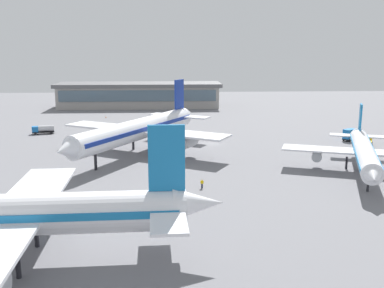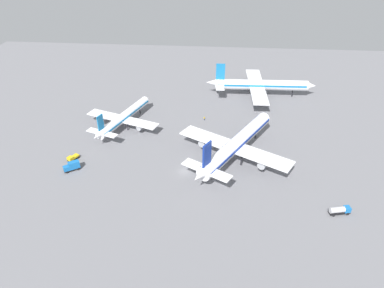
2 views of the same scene
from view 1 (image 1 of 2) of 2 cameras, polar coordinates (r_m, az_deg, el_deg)
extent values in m
plane|color=slate|center=(118.40, 2.39, 0.03)|extent=(288.00, 288.00, 0.00)
cube|color=#9E9993|center=(194.74, -6.81, 6.10)|extent=(67.79, 18.51, 8.98)
cube|color=#4C6070|center=(185.24, -7.01, 6.19)|extent=(65.08, 0.30, 4.62)
cube|color=#59595B|center=(194.27, -6.85, 7.61)|extent=(70.50, 19.25, 1.54)
cylinder|color=white|center=(106.24, -6.98, 1.87)|extent=(27.26, 42.25, 5.04)
cone|color=white|center=(87.48, -15.93, -0.75)|extent=(6.67, 6.76, 4.79)
cone|color=white|center=(126.84, -0.82, 3.99)|extent=(6.64, 7.48, 4.04)
cube|color=navy|center=(106.18, -6.99, 2.07)|extent=(26.43, 40.72, 0.91)
cube|color=white|center=(108.21, -6.30, 1.80)|extent=(41.41, 28.10, 0.45)
cylinder|color=#A5A8AD|center=(102.47, -0.56, 0.28)|extent=(5.38, 6.55, 2.77)
cylinder|color=#A5A8AD|center=(115.58, -11.35, 1.41)|extent=(5.38, 6.55, 2.77)
cube|color=white|center=(123.56, -1.65, 3.65)|extent=(17.15, 12.26, 0.36)
cube|color=navy|center=(122.80, -1.66, 6.44)|extent=(2.67, 4.09, 8.07)
cylinder|color=black|center=(94.59, -12.34, -2.28)|extent=(0.61, 0.61, 3.53)
cylinder|color=black|center=(107.98, -4.06, -0.22)|extent=(0.61, 0.61, 3.53)
cylinder|color=black|center=(112.28, -7.60, 0.18)|extent=(0.61, 0.61, 3.53)
cylinder|color=white|center=(95.70, 21.33, -0.97)|extent=(15.01, 33.65, 3.78)
cone|color=white|center=(78.01, 22.35, -3.92)|extent=(4.64, 4.76, 3.59)
cone|color=white|center=(113.49, 20.65, 1.34)|extent=(4.42, 5.46, 3.02)
cube|color=#1972B2|center=(95.64, 21.34, -0.80)|extent=(14.62, 32.38, 0.68)
cube|color=white|center=(97.46, 21.23, -0.96)|extent=(32.60, 16.06, 0.34)
cylinder|color=#A5A8AD|center=(97.36, 15.82, -1.40)|extent=(3.45, 4.90, 2.08)
cube|color=white|center=(110.73, 20.74, 0.98)|extent=(13.33, 7.25, 0.27)
cube|color=#1972B2|center=(110.00, 20.91, 3.30)|extent=(1.48, 3.25, 6.05)
cylinder|color=black|center=(84.90, 21.78, -4.86)|extent=(0.45, 0.45, 2.65)
cylinder|color=black|center=(99.41, 22.80, -2.52)|extent=(0.45, 0.45, 2.65)
cylinder|color=black|center=(98.88, 19.32, -2.33)|extent=(0.45, 0.45, 2.65)
cone|color=white|center=(53.79, 0.79, -7.66)|extent=(6.33, 4.17, 3.97)
cube|color=white|center=(56.54, -22.05, -8.93)|extent=(8.64, 43.07, 0.45)
cylinder|color=#A5A8AD|center=(67.97, -19.01, -6.71)|extent=(5.95, 2.92, 2.73)
cube|color=white|center=(53.66, -3.23, -8.02)|extent=(4.61, 17.27, 0.36)
cube|color=#1972B2|center=(51.90, -3.31, -1.84)|extent=(4.35, 0.68, 7.94)
cylinder|color=black|center=(54.12, -21.56, -14.15)|extent=(0.60, 0.60, 3.47)
cylinder|color=black|center=(61.06, -19.44, -10.90)|extent=(0.60, 0.60, 3.47)
cube|color=black|center=(130.18, 19.84, 0.67)|extent=(5.69, 4.73, 0.30)
cube|color=#1966B2|center=(131.58, 20.32, 1.18)|extent=(2.56, 2.58, 1.60)
cube|color=#3F596B|center=(132.20, 20.52, 1.35)|extent=(0.97, 1.36, 0.90)
cube|color=#1966B2|center=(129.17, 19.66, 1.26)|extent=(4.21, 3.71, 2.60)
cylinder|color=black|center=(132.33, 19.95, 0.78)|extent=(0.83, 0.70, 0.80)
cylinder|color=black|center=(131.34, 20.64, 0.64)|extent=(0.83, 0.70, 0.80)
cylinder|color=black|center=(129.10, 19.00, 0.57)|extent=(0.83, 0.70, 0.80)
cylinder|color=black|center=(128.08, 19.71, 0.44)|extent=(0.83, 0.70, 0.80)
cube|color=black|center=(125.25, 21.75, 0.09)|extent=(3.64, 4.79, 0.30)
cube|color=gold|center=(126.38, 21.80, 0.54)|extent=(2.50, 2.45, 1.20)
cube|color=#3F596B|center=(127.13, 21.82, 0.71)|extent=(1.47, 0.77, 0.67)
cube|color=gold|center=(124.28, 21.75, 0.22)|extent=(2.85, 3.17, 0.60)
cylinder|color=black|center=(126.81, 21.34, 0.20)|extent=(0.62, 0.85, 0.80)
cylinder|color=black|center=(126.78, 22.19, 0.13)|extent=(0.62, 0.85, 0.80)
cylinder|color=black|center=(123.79, 21.28, -0.08)|extent=(0.62, 0.85, 0.80)
cylinder|color=black|center=(123.76, 22.16, -0.15)|extent=(0.62, 0.85, 0.80)
cube|color=black|center=(139.38, -18.63, 1.48)|extent=(6.57, 3.26, 0.30)
cube|color=#1966B2|center=(139.35, -19.58, 1.81)|extent=(2.18, 2.25, 1.60)
cube|color=#3F596B|center=(139.35, -19.93, 1.92)|extent=(0.43, 1.57, 0.90)
cylinder|color=#B7B7BC|center=(139.15, -18.29, 1.93)|extent=(4.79, 2.76, 1.80)
cylinder|color=black|center=(138.60, -19.56, 1.30)|extent=(0.85, 0.47, 0.80)
cylinder|color=black|center=(140.47, -19.51, 1.44)|extent=(0.85, 0.47, 0.80)
cylinder|color=black|center=(138.37, -17.74, 1.41)|extent=(0.85, 0.47, 0.80)
cylinder|color=black|center=(140.24, -17.72, 1.55)|extent=(0.85, 0.47, 0.80)
cylinder|color=#1E2338|center=(81.06, 1.30, -5.42)|extent=(0.37, 0.37, 0.85)
cylinder|color=yellow|center=(80.84, 1.30, -4.93)|extent=(0.44, 0.44, 0.60)
sphere|color=tan|center=(80.72, 1.30, -4.65)|extent=(0.22, 0.22, 0.22)
cylinder|color=yellow|center=(80.86, 1.13, -4.93)|extent=(0.10, 0.10, 0.54)
cylinder|color=yellow|center=(80.82, 1.47, -4.94)|extent=(0.10, 0.10, 0.54)
cone|color=#EA590C|center=(165.62, -11.05, 3.43)|extent=(0.44, 0.44, 0.60)
camera|label=2|loc=(218.69, -3.22, 25.38)|focal=32.87mm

